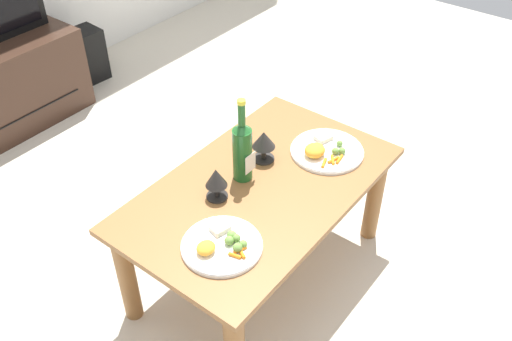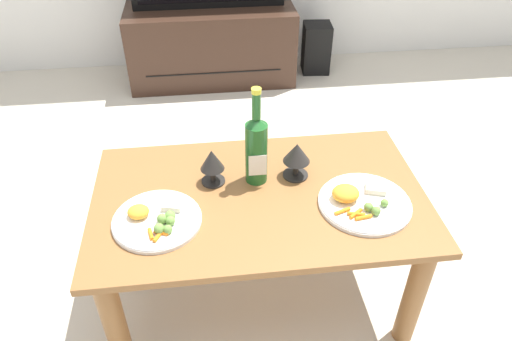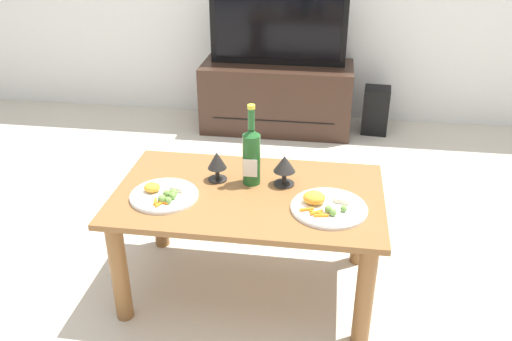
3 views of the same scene
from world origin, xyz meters
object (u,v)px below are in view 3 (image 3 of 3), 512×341
(wine_bottle, at_px, (250,154))
(dinner_plate_right, at_px, (327,206))
(tv_stand, at_px, (277,97))
(tv_screen, at_px, (278,27))
(dining_table, at_px, (249,212))
(floor_speaker, at_px, (376,110))
(goblet_left, at_px, (217,162))
(goblet_right, at_px, (284,165))
(dinner_plate_left, at_px, (164,195))

(wine_bottle, xyz_separation_m, dinner_plate_right, (0.32, -0.17, -0.12))
(tv_stand, distance_m, tv_screen, 0.50)
(dinner_plate_right, bearing_deg, dining_table, 164.88)
(floor_speaker, height_order, wine_bottle, wine_bottle)
(floor_speaker, height_order, goblet_left, goblet_left)
(tv_screen, bearing_deg, goblet_right, -82.80)
(dinner_plate_right, bearing_deg, dinner_plate_left, -179.72)
(tv_stand, xyz_separation_m, goblet_left, (-0.06, -1.75, 0.33))
(goblet_left, height_order, dinner_plate_right, goblet_left)
(tv_stand, xyz_separation_m, dinner_plate_left, (-0.24, -1.93, 0.25))
(dinner_plate_left, bearing_deg, dinner_plate_right, 0.28)
(floor_speaker, bearing_deg, tv_stand, -173.14)
(dining_table, xyz_separation_m, tv_stand, (-0.08, 1.84, -0.15))
(floor_speaker, relative_size, dinner_plate_right, 1.13)
(tv_screen, xyz_separation_m, goblet_right, (0.22, -1.75, -0.17))
(dining_table, height_order, wine_bottle, wine_bottle)
(dinner_plate_left, bearing_deg, tv_stand, 82.81)
(dining_table, relative_size, floor_speaker, 3.26)
(tv_screen, bearing_deg, dinner_plate_right, -78.12)
(dining_table, bearing_deg, wine_bottle, 93.40)
(dining_table, height_order, dinner_plate_left, dinner_plate_left)
(floor_speaker, bearing_deg, wine_bottle, -105.14)
(tv_screen, height_order, dinner_plate_right, tv_screen)
(wine_bottle, relative_size, goblet_right, 2.63)
(goblet_left, bearing_deg, goblet_right, -0.00)
(wine_bottle, relative_size, dinner_plate_left, 1.27)
(goblet_right, height_order, dinner_plate_right, goblet_right)
(dinner_plate_left, height_order, dinner_plate_right, dinner_plate_right)
(tv_screen, distance_m, floor_speaker, 0.92)
(dining_table, relative_size, goblet_left, 8.44)
(tv_stand, height_order, goblet_left, goblet_left)
(goblet_right, distance_m, dinner_plate_right, 0.26)
(floor_speaker, height_order, dinner_plate_left, dinner_plate_left)
(dining_table, bearing_deg, goblet_right, 32.59)
(goblet_right, bearing_deg, tv_screen, 97.20)
(tv_stand, height_order, dinner_plate_right, dinner_plate_right)
(dinner_plate_left, bearing_deg, tv_screen, 82.80)
(tv_stand, xyz_separation_m, dinner_plate_right, (0.40, -1.92, 0.26))
(tv_stand, bearing_deg, dinner_plate_right, -78.13)
(goblet_left, relative_size, goblet_right, 0.98)
(tv_stand, height_order, wine_bottle, wine_bottle)
(goblet_right, height_order, dinner_plate_left, goblet_right)
(goblet_right, bearing_deg, floor_speaker, 74.38)
(tv_stand, distance_m, goblet_right, 1.79)
(wine_bottle, distance_m, goblet_right, 0.15)
(tv_screen, xyz_separation_m, dinner_plate_right, (0.40, -1.92, -0.25))
(goblet_left, relative_size, dinner_plate_left, 0.47)
(dinner_plate_left, bearing_deg, goblet_right, 20.85)
(tv_screen, relative_size, goblet_left, 7.33)
(wine_bottle, distance_m, dinner_plate_right, 0.39)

